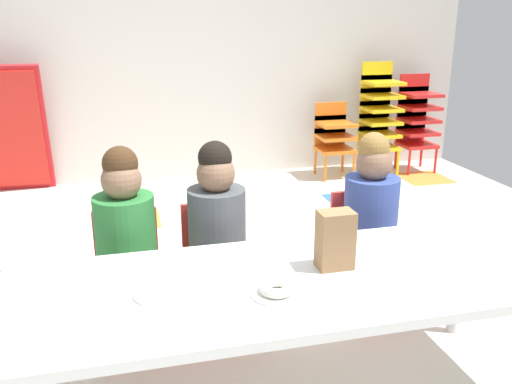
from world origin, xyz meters
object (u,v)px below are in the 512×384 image
object	(u,v)px
seated_child_middle_seat	(217,222)
donut_powdered_on_plate	(277,288)
seated_child_near_camera	(125,230)
seated_child_far_right	(370,208)
paper_bag_brown	(335,240)
craft_table	(288,289)
kid_chair_red_stack	(417,117)
kid_chair_yellow_stack	(379,113)
kid_chair_orange_stack	(334,134)
paper_plate_center_table	(160,293)
paper_plate_near_edge	(277,293)

from	to	relation	value
seated_child_middle_seat	donut_powdered_on_plate	world-z (taller)	seated_child_middle_seat
seated_child_near_camera	seated_child_far_right	world-z (taller)	same
seated_child_near_camera	paper_bag_brown	distance (m)	0.93
craft_table	seated_child_far_right	distance (m)	0.85
kid_chair_red_stack	donut_powdered_on_plate	bearing A→B (deg)	-126.78
seated_child_far_right	seated_child_near_camera	bearing A→B (deg)	180.00
seated_child_far_right	kid_chair_yellow_stack	world-z (taller)	kid_chair_yellow_stack
kid_chair_orange_stack	paper_plate_center_table	size ratio (longest dim) A/B	3.78
seated_child_middle_seat	donut_powdered_on_plate	xyz separation A→B (m)	(0.08, -0.70, 0.02)
seated_child_middle_seat	paper_plate_near_edge	world-z (taller)	seated_child_middle_seat
paper_bag_brown	donut_powdered_on_plate	world-z (taller)	paper_bag_brown
seated_child_far_right	paper_plate_near_edge	world-z (taller)	seated_child_far_right
seated_child_middle_seat	paper_bag_brown	xyz separation A→B (m)	(0.34, -0.55, 0.10)
seated_child_middle_seat	donut_powdered_on_plate	size ratio (longest dim) A/B	7.60
kid_chair_yellow_stack	paper_bag_brown	world-z (taller)	kid_chair_yellow_stack
kid_chair_red_stack	donut_powdered_on_plate	xyz separation A→B (m)	(-2.30, -3.08, 0.05)
kid_chair_red_stack	paper_bag_brown	world-z (taller)	kid_chair_red_stack
paper_plate_near_edge	kid_chair_orange_stack	bearing A→B (deg)	64.65
paper_plate_near_edge	kid_chair_red_stack	bearing A→B (deg)	53.22
seated_child_far_right	seated_child_middle_seat	bearing A→B (deg)	180.00
paper_bag_brown	kid_chair_orange_stack	bearing A→B (deg)	67.86
seated_child_near_camera	paper_bag_brown	bearing A→B (deg)	-36.49
craft_table	paper_plate_near_edge	distance (m)	0.14
kid_chair_orange_stack	kid_chair_red_stack	distance (m)	0.85
seated_child_middle_seat	paper_bag_brown	world-z (taller)	seated_child_middle_seat
paper_plate_center_table	donut_powdered_on_plate	bearing A→B (deg)	-14.43
seated_child_near_camera	paper_plate_near_edge	size ratio (longest dim) A/B	5.10
seated_child_far_right	paper_plate_center_table	world-z (taller)	seated_child_far_right
donut_powdered_on_plate	paper_plate_center_table	bearing A→B (deg)	165.57
kid_chair_red_stack	paper_plate_center_table	world-z (taller)	kid_chair_red_stack
paper_plate_near_edge	paper_plate_center_table	size ratio (longest dim) A/B	1.00
seated_child_near_camera	donut_powdered_on_plate	bearing A→B (deg)	-55.74
kid_chair_red_stack	paper_bag_brown	distance (m)	3.57
kid_chair_orange_stack	donut_powdered_on_plate	world-z (taller)	kid_chair_orange_stack
craft_table	paper_bag_brown	distance (m)	0.25
seated_child_middle_seat	paper_plate_near_edge	distance (m)	0.71
seated_child_middle_seat	paper_plate_near_edge	bearing A→B (deg)	-83.80
seated_child_middle_seat	kid_chair_orange_stack	size ratio (longest dim) A/B	1.35
craft_table	seated_child_middle_seat	distance (m)	0.62
seated_child_near_camera	paper_plate_center_table	bearing A→B (deg)	-80.80
craft_table	kid_chair_orange_stack	size ratio (longest dim) A/B	2.95
seated_child_far_right	paper_plate_center_table	xyz separation A→B (m)	(-1.06, -0.60, -0.01)
kid_chair_orange_stack	paper_plate_near_edge	size ratio (longest dim) A/B	3.78
seated_child_far_right	paper_plate_center_table	distance (m)	1.22
kid_chair_yellow_stack	paper_plate_center_table	distance (m)	3.76
paper_plate_near_edge	seated_child_far_right	bearing A→B (deg)	46.03
paper_plate_center_table	kid_chair_orange_stack	bearing A→B (deg)	58.34
seated_child_near_camera	seated_child_middle_seat	size ratio (longest dim) A/B	1.00
paper_plate_near_edge	donut_powdered_on_plate	distance (m)	0.02
kid_chair_red_stack	paper_plate_center_table	distance (m)	4.02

